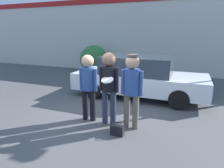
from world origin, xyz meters
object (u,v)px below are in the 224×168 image
(person_left, at_px, (88,82))
(person_middle_with_frisbee, at_px, (109,82))
(shrub, at_px, (94,59))
(handbag, at_px, (117,130))
(person_right, at_px, (132,85))
(parked_car_near, at_px, (139,77))

(person_left, relative_size, person_middle_with_frisbee, 0.96)
(person_left, relative_size, shrub, 1.11)
(handbag, bearing_deg, person_middle_with_frisbee, 129.11)
(person_right, bearing_deg, shrub, 123.60)
(parked_car_near, bearing_deg, person_middle_with_frisbee, -93.04)
(person_middle_with_frisbee, bearing_deg, handbag, -50.89)
(person_left, xyz_separation_m, person_right, (1.17, -0.04, 0.06))
(person_left, bearing_deg, person_middle_with_frisbee, -2.62)
(person_left, xyz_separation_m, person_middle_with_frisbee, (0.59, -0.03, 0.06))
(shrub, bearing_deg, person_middle_with_frisbee, -60.43)
(person_left, distance_m, person_right, 1.17)
(person_left, height_order, parked_car_near, person_left)
(person_left, relative_size, parked_car_near, 0.38)
(person_middle_with_frisbee, distance_m, person_right, 0.59)
(handbag, bearing_deg, person_left, 152.33)
(person_left, xyz_separation_m, handbag, (0.98, -0.52, -0.91))
(person_right, bearing_deg, person_middle_with_frisbee, 178.46)
(parked_car_near, distance_m, shrub, 4.89)
(parked_car_near, xyz_separation_m, shrub, (-3.50, 3.41, 0.06))
(person_right, distance_m, parked_car_near, 2.60)
(person_left, xyz_separation_m, shrub, (-2.78, 5.90, -0.25))
(handbag, bearing_deg, person_right, 68.42)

